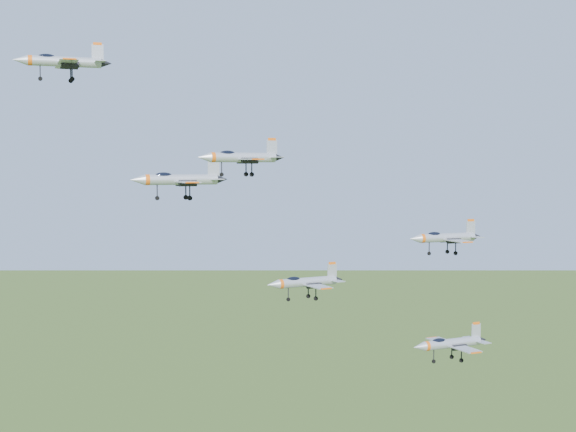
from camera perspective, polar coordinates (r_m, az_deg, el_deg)
name	(u,v)px	position (r m, az deg, el deg)	size (l,w,h in m)	color
jet_lead	(62,61)	(114.45, -15.79, 10.54)	(13.06, 10.73, 3.50)	#A6ABB3
jet_left_high	(178,179)	(105.23, -7.80, 2.60)	(12.91, 10.60, 3.46)	#A6ABB3
jet_right_high	(241,157)	(93.07, -3.39, 4.20)	(10.72, 8.84, 2.87)	#A6ABB3
jet_left_low	(305,282)	(120.99, 1.21, -4.71)	(13.07, 10.88, 3.49)	#A6ABB3
jet_right_low	(445,237)	(108.58, 11.09, -1.50)	(11.04, 9.06, 2.96)	#A6ABB3
jet_trail	(450,343)	(127.35, 11.43, -8.86)	(13.68, 11.32, 3.65)	#A6ABB3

